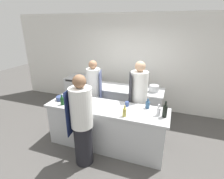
{
  "coord_description": "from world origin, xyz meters",
  "views": [
    {
      "loc": [
        1.19,
        -2.96,
        2.5
      ],
      "look_at": [
        0.0,
        0.35,
        1.17
      ],
      "focal_mm": 28.0,
      "sensor_mm": 36.0,
      "label": 1
    }
  ],
  "objects_px": {
    "bottle_vinegar": "(148,104)",
    "bottle_cooking_oil": "(81,93)",
    "bottle_water": "(158,111)",
    "bowl_ceramic_blue": "(79,103)",
    "chef_at_stove": "(94,94)",
    "chef_at_prep_near": "(82,122)",
    "bottle_sauce": "(124,112)",
    "bottle_olive_oil": "(165,111)",
    "bowl_mixing_large": "(61,98)",
    "chef_at_pass_far": "(138,100)",
    "bowl_prep_small": "(85,99)",
    "cup": "(127,104)",
    "stockpot": "(154,89)",
    "bottle_wine": "(62,101)",
    "oven_range": "(84,91)"
  },
  "relations": [
    {
      "from": "bottle_vinegar",
      "to": "bottle_cooking_oil",
      "type": "relative_size",
      "value": 0.63
    },
    {
      "from": "bottle_water",
      "to": "bowl_ceramic_blue",
      "type": "bearing_deg",
      "value": -176.29
    },
    {
      "from": "chef_at_stove",
      "to": "bottle_water",
      "type": "relative_size",
      "value": 7.76
    },
    {
      "from": "chef_at_prep_near",
      "to": "bottle_sauce",
      "type": "distance_m",
      "value": 0.78
    },
    {
      "from": "bottle_olive_oil",
      "to": "bowl_mixing_large",
      "type": "height_order",
      "value": "bottle_olive_oil"
    },
    {
      "from": "bowl_mixing_large",
      "to": "chef_at_pass_far",
      "type": "bearing_deg",
      "value": 21.71
    },
    {
      "from": "chef_at_pass_far",
      "to": "bowl_ceramic_blue",
      "type": "xyz_separation_m",
      "value": [
        -1.1,
        -0.73,
        0.07
      ]
    },
    {
      "from": "chef_at_prep_near",
      "to": "bowl_prep_small",
      "type": "relative_size",
      "value": 9.85
    },
    {
      "from": "bottle_cooking_oil",
      "to": "bottle_water",
      "type": "xyz_separation_m",
      "value": [
        1.73,
        -0.24,
        -0.04
      ]
    },
    {
      "from": "chef_at_prep_near",
      "to": "chef_at_stove",
      "type": "xyz_separation_m",
      "value": [
        -0.37,
        1.29,
        -0.01
      ]
    },
    {
      "from": "chef_at_prep_near",
      "to": "bowl_mixing_large",
      "type": "distance_m",
      "value": 1.04
    },
    {
      "from": "bowl_mixing_large",
      "to": "bowl_ceramic_blue",
      "type": "xyz_separation_m",
      "value": [
        0.49,
        -0.1,
        -0.0
      ]
    },
    {
      "from": "cup",
      "to": "chef_at_stove",
      "type": "bearing_deg",
      "value": 152.86
    },
    {
      "from": "bottle_olive_oil",
      "to": "bottle_water",
      "type": "height_order",
      "value": "bottle_olive_oil"
    },
    {
      "from": "bottle_vinegar",
      "to": "stockpot",
      "type": "relative_size",
      "value": 0.84
    },
    {
      "from": "chef_at_prep_near",
      "to": "bottle_vinegar",
      "type": "height_order",
      "value": "chef_at_prep_near"
    },
    {
      "from": "chef_at_pass_far",
      "to": "bottle_sauce",
      "type": "distance_m",
      "value": 0.87
    },
    {
      "from": "bottle_olive_oil",
      "to": "cup",
      "type": "xyz_separation_m",
      "value": [
        -0.75,
        0.2,
        -0.07
      ]
    },
    {
      "from": "bowl_ceramic_blue",
      "to": "cup",
      "type": "height_order",
      "value": "cup"
    },
    {
      "from": "chef_at_prep_near",
      "to": "stockpot",
      "type": "xyz_separation_m",
      "value": [
        1.02,
        1.8,
        0.14
      ]
    },
    {
      "from": "bottle_sauce",
      "to": "bowl_mixing_large",
      "type": "bearing_deg",
      "value": 171.38
    },
    {
      "from": "bottle_wine",
      "to": "bottle_sauce",
      "type": "xyz_separation_m",
      "value": [
        1.35,
        -0.03,
        -0.0
      ]
    },
    {
      "from": "oven_range",
      "to": "chef_at_prep_near",
      "type": "height_order",
      "value": "chef_at_prep_near"
    },
    {
      "from": "chef_at_stove",
      "to": "chef_at_prep_near",
      "type": "bearing_deg",
      "value": 1.47
    },
    {
      "from": "bowl_mixing_large",
      "to": "bowl_ceramic_blue",
      "type": "distance_m",
      "value": 0.5
    },
    {
      "from": "bottle_sauce",
      "to": "cup",
      "type": "height_order",
      "value": "bottle_sauce"
    },
    {
      "from": "chef_at_stove",
      "to": "bottle_cooking_oil",
      "type": "bearing_deg",
      "value": -28.53
    },
    {
      "from": "chef_at_stove",
      "to": "stockpot",
      "type": "xyz_separation_m",
      "value": [
        1.39,
        0.51,
        0.15
      ]
    },
    {
      "from": "chef_at_stove",
      "to": "stockpot",
      "type": "distance_m",
      "value": 1.49
    },
    {
      "from": "bottle_olive_oil",
      "to": "stockpot",
      "type": "bearing_deg",
      "value": 105.61
    },
    {
      "from": "bottle_vinegar",
      "to": "bowl_mixing_large",
      "type": "distance_m",
      "value": 1.87
    },
    {
      "from": "oven_range",
      "to": "chef_at_pass_far",
      "type": "relative_size",
      "value": 0.56
    },
    {
      "from": "stockpot",
      "to": "bottle_water",
      "type": "bearing_deg",
      "value": -79.27
    },
    {
      "from": "bottle_water",
      "to": "chef_at_stove",
      "type": "bearing_deg",
      "value": 157.1
    },
    {
      "from": "oven_range",
      "to": "cup",
      "type": "xyz_separation_m",
      "value": [
        1.86,
        -1.55,
        0.52
      ]
    },
    {
      "from": "cup",
      "to": "stockpot",
      "type": "xyz_separation_m",
      "value": [
        0.41,
        1.01,
        0.03
      ]
    },
    {
      "from": "stockpot",
      "to": "bottle_wine",
      "type": "bearing_deg",
      "value": -140.46
    },
    {
      "from": "bowl_mixing_large",
      "to": "bottle_sauce",
      "type": "bearing_deg",
      "value": -8.62
    },
    {
      "from": "oven_range",
      "to": "bowl_mixing_large",
      "type": "height_order",
      "value": "bowl_mixing_large"
    },
    {
      "from": "bottle_sauce",
      "to": "bottle_water",
      "type": "bearing_deg",
      "value": 22.38
    },
    {
      "from": "chef_at_pass_far",
      "to": "oven_range",
      "type": "bearing_deg",
      "value": 40.12
    },
    {
      "from": "bottle_sauce",
      "to": "chef_at_stove",
      "type": "bearing_deg",
      "value": 138.64
    },
    {
      "from": "oven_range",
      "to": "bottle_cooking_oil",
      "type": "xyz_separation_m",
      "value": [
        0.78,
        -1.5,
        0.59
      ]
    },
    {
      "from": "chef_at_stove",
      "to": "bottle_vinegar",
      "type": "relative_size",
      "value": 8.59
    },
    {
      "from": "bottle_water",
      "to": "stockpot",
      "type": "xyz_separation_m",
      "value": [
        -0.23,
        1.19,
        -0.01
      ]
    },
    {
      "from": "bowl_prep_small",
      "to": "cup",
      "type": "distance_m",
      "value": 0.94
    },
    {
      "from": "bottle_wine",
      "to": "bowl_ceramic_blue",
      "type": "relative_size",
      "value": 0.87
    },
    {
      "from": "chef_at_stove",
      "to": "bowl_mixing_large",
      "type": "xyz_separation_m",
      "value": [
        -0.47,
        -0.69,
        0.11
      ]
    },
    {
      "from": "bottle_wine",
      "to": "cup",
      "type": "height_order",
      "value": "bottle_wine"
    },
    {
      "from": "bottle_olive_oil",
      "to": "bottle_sauce",
      "type": "distance_m",
      "value": 0.72
    }
  ]
}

